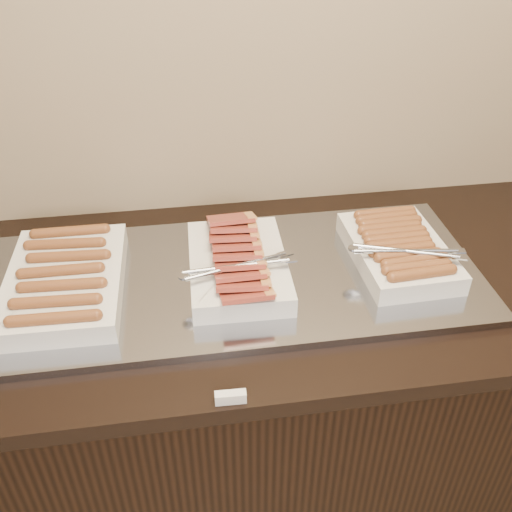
# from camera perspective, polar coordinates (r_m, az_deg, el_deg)

# --- Properties ---
(counter) EXTENTS (2.06, 0.76, 0.90)m
(counter) POSITION_cam_1_polar(r_m,az_deg,el_deg) (1.68, -2.26, -14.67)
(counter) COLOR black
(counter) RESTS_ON ground
(warming_tray) EXTENTS (1.20, 0.50, 0.02)m
(warming_tray) POSITION_cam_1_polar(r_m,az_deg,el_deg) (1.36, -2.82, -2.30)
(warming_tray) COLOR #91949E
(warming_tray) RESTS_ON counter
(dish_left) EXTENTS (0.26, 0.39, 0.07)m
(dish_left) POSITION_cam_1_polar(r_m,az_deg,el_deg) (1.36, -18.57, -2.31)
(dish_left) COLOR silver
(dish_left) RESTS_ON warming_tray
(dish_center) EXTENTS (0.27, 0.36, 0.09)m
(dish_center) POSITION_cam_1_polar(r_m,az_deg,el_deg) (1.33, -1.84, -0.80)
(dish_center) COLOR silver
(dish_center) RESTS_ON warming_tray
(dish_right) EXTENTS (0.27, 0.33, 0.08)m
(dish_right) POSITION_cam_1_polar(r_m,az_deg,el_deg) (1.42, 14.10, 0.66)
(dish_right) COLOR silver
(dish_right) RESTS_ON warming_tray
(label_holder) EXTENTS (0.06, 0.02, 0.02)m
(label_holder) POSITION_cam_1_polar(r_m,az_deg,el_deg) (1.10, -2.56, -13.93)
(label_holder) COLOR silver
(label_holder) RESTS_ON counter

